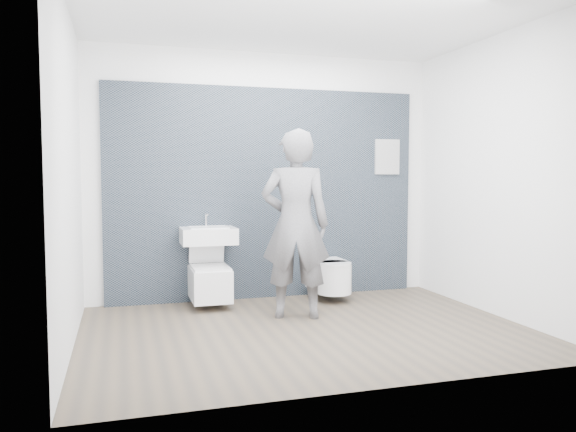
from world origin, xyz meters
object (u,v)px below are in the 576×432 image
object	(u,v)px
toilet_square	(210,281)
toilet_rounded	(330,276)
visitor	(295,224)
washbasin	(208,235)

from	to	relation	value
toilet_square	toilet_rounded	bearing A→B (deg)	-1.74
toilet_rounded	visitor	size ratio (longest dim) A/B	0.35
toilet_square	toilet_rounded	xyz separation A→B (m)	(1.36, -0.04, -0.01)
washbasin	visitor	bearing A→B (deg)	-45.13
washbasin	toilet_rounded	bearing A→B (deg)	-4.63
toilet_rounded	visitor	bearing A→B (deg)	-133.84
toilet_rounded	toilet_square	bearing A→B (deg)	178.26
toilet_square	visitor	xyz separation A→B (m)	(0.75, -0.68, 0.65)
toilet_rounded	visitor	distance (m)	1.10
visitor	washbasin	bearing A→B (deg)	-27.67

